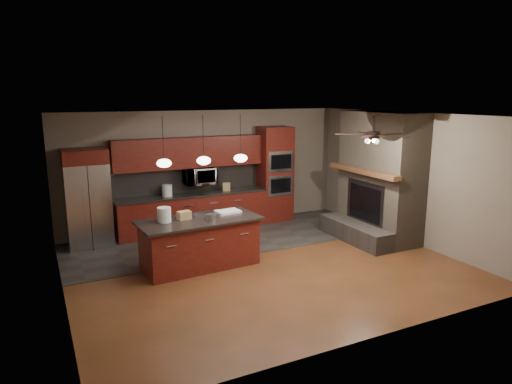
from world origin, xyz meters
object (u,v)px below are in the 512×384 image
white_bucket (164,215)px  counter_bucket (167,191)px  oven_tower (275,174)px  paint_can (211,217)px  refrigerator (88,198)px  kitchen_island (200,243)px  microwave (200,176)px  paint_tray (228,212)px  counter_box (226,187)px  cardboard_box (184,215)px

white_bucket → counter_bucket: white_bucket is taller
oven_tower → paint_can: 3.58m
refrigerator → white_bucket: 2.33m
kitchen_island → microwave: bearing=66.4°
microwave → counter_bucket: (-0.80, -0.05, -0.27)m
oven_tower → refrigerator: bearing=-179.1°
microwave → oven_tower: bearing=-1.7°
white_bucket → microwave: bearing=56.5°
microwave → paint_tray: (-0.17, -2.10, -0.36)m
kitchen_island → counter_box: size_ratio=11.97×
paint_can → counter_bucket: bearing=93.3°
white_bucket → cardboard_box: (0.37, 0.02, -0.06)m
refrigerator → white_bucket: (1.07, -2.07, 0.02)m
kitchen_island → refrigerator: bearing=124.4°
paint_can → kitchen_island: bearing=132.1°
paint_tray → counter_box: counter_box is taller
refrigerator → paint_tray: bearing=-40.0°
microwave → counter_bucket: size_ratio=2.83×
microwave → refrigerator: bearing=-177.0°
oven_tower → white_bucket: oven_tower is taller
kitchen_island → counter_bucket: 2.31m
white_bucket → paint_can: 0.84m
microwave → paint_tray: bearing=-94.7°
white_bucket → paint_tray: size_ratio=0.59×
paint_can → cardboard_box: bearing=144.4°
microwave → paint_can: 2.58m
paint_tray → oven_tower: bearing=38.2°
paint_can → paint_tray: size_ratio=0.41×
cardboard_box → counter_bucket: bearing=73.0°
paint_can → counter_bucket: 2.43m
refrigerator → cardboard_box: size_ratio=8.86×
white_bucket → kitchen_island: bearing=-8.7°
oven_tower → counter_bucket: oven_tower is taller
oven_tower → cardboard_box: (-3.05, -2.12, -0.20)m
white_bucket → paint_tray: bearing=4.4°
paint_can → white_bucket: bearing=160.6°
oven_tower → white_bucket: 4.04m
kitchen_island → oven_tower: bearing=34.9°
oven_tower → kitchen_island: 3.66m
paint_can → paint_tray: 0.62m
paint_can → cardboard_box: cardboard_box is taller
white_bucket → counter_box: white_bucket is taller
counter_box → counter_bucket: bearing=-162.0°
refrigerator → paint_can: 2.99m
oven_tower → refrigerator: size_ratio=1.15×
microwave → paint_can: size_ratio=3.98×
paint_can → paint_tray: bearing=37.6°
refrigerator → paint_tray: (2.35, -1.97, -0.09)m
paint_tray → cardboard_box: 0.91m
oven_tower → cardboard_box: bearing=-145.2°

